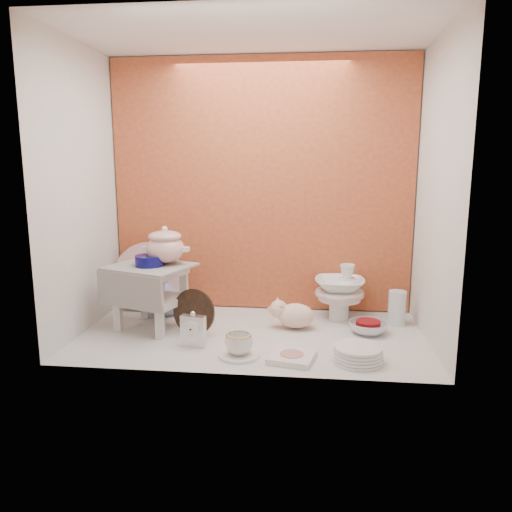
% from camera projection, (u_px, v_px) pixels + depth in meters
% --- Properties ---
extents(ground, '(1.80, 1.80, 0.00)m').
position_uv_depth(ground, '(252.00, 335.00, 2.65)').
color(ground, silver).
rests_on(ground, ground).
extents(niche_shell, '(1.86, 1.03, 1.53)m').
position_uv_depth(niche_shell, '(256.00, 155.00, 2.64)').
color(niche_shell, '#BB612E').
rests_on(niche_shell, ground).
extents(step_stool, '(0.50, 0.47, 0.35)m').
position_uv_depth(step_stool, '(151.00, 297.00, 2.72)').
color(step_stool, silver).
rests_on(step_stool, ground).
extents(soup_tureen, '(0.26, 0.26, 0.21)m').
position_uv_depth(soup_tureen, '(165.00, 245.00, 2.70)').
color(soup_tureen, white).
rests_on(soup_tureen, step_stool).
extents(cobalt_bowl, '(0.20, 0.20, 0.06)m').
position_uv_depth(cobalt_bowl, '(149.00, 261.00, 2.67)').
color(cobalt_bowl, '#0B0B54').
rests_on(cobalt_bowl, step_stool).
extents(floral_platter, '(0.43, 0.16, 0.42)m').
position_uv_depth(floral_platter, '(148.00, 277.00, 3.04)').
color(floral_platter, white).
rests_on(floral_platter, ground).
extents(blue_white_vase, '(0.29, 0.29, 0.23)m').
position_uv_depth(blue_white_vase, '(165.00, 296.00, 2.97)').
color(blue_white_vase, silver).
rests_on(blue_white_vase, ground).
extents(lacquer_tray, '(0.25, 0.12, 0.24)m').
position_uv_depth(lacquer_tray, '(194.00, 312.00, 2.63)').
color(lacquer_tray, black).
rests_on(lacquer_tray, ground).
extents(mantel_clock, '(0.13, 0.06, 0.18)m').
position_uv_depth(mantel_clock, '(193.00, 329.00, 2.46)').
color(mantel_clock, silver).
rests_on(mantel_clock, ground).
extents(plush_pig, '(0.30, 0.26, 0.15)m').
position_uv_depth(plush_pig, '(296.00, 315.00, 2.72)').
color(plush_pig, beige).
rests_on(plush_pig, ground).
extents(teacup_saucer, '(0.22, 0.22, 0.01)m').
position_uv_depth(teacup_saucer, '(239.00, 355.00, 2.35)').
color(teacup_saucer, white).
rests_on(teacup_saucer, ground).
extents(gold_rim_teacup, '(0.14, 0.14, 0.10)m').
position_uv_depth(gold_rim_teacup, '(239.00, 344.00, 2.34)').
color(gold_rim_teacup, white).
rests_on(gold_rim_teacup, teacup_saucer).
extents(lattice_dish, '(0.24, 0.24, 0.03)m').
position_uv_depth(lattice_dish, '(292.00, 357.00, 2.31)').
color(lattice_dish, white).
rests_on(lattice_dish, ground).
extents(dinner_plate_stack, '(0.31, 0.31, 0.07)m').
position_uv_depth(dinner_plate_stack, '(358.00, 354.00, 2.29)').
color(dinner_plate_stack, white).
rests_on(dinner_plate_stack, ground).
extents(crystal_bowl, '(0.22, 0.22, 0.06)m').
position_uv_depth(crystal_bowl, '(368.00, 328.00, 2.66)').
color(crystal_bowl, silver).
rests_on(crystal_bowl, ground).
extents(clear_glass_vase, '(0.10, 0.10, 0.19)m').
position_uv_depth(clear_glass_vase, '(397.00, 308.00, 2.79)').
color(clear_glass_vase, silver).
rests_on(clear_glass_vase, ground).
extents(porcelain_tower, '(0.29, 0.29, 0.33)m').
position_uv_depth(porcelain_tower, '(339.00, 291.00, 2.88)').
color(porcelain_tower, white).
rests_on(porcelain_tower, ground).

